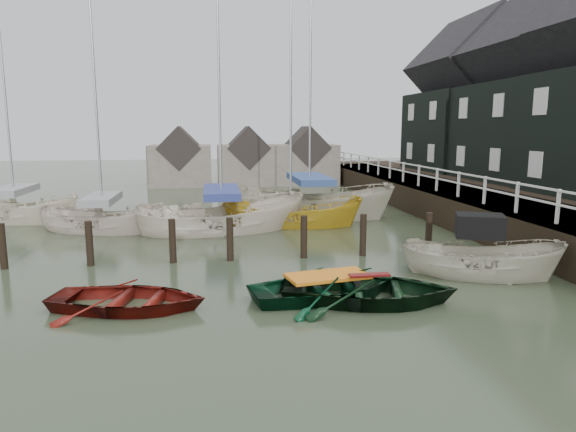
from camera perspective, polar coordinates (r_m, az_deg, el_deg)
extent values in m
plane|color=#2C3723|center=(13.88, -0.95, -7.86)|extent=(120.00, 120.00, 0.00)
cube|color=black|center=(25.86, 17.33, 3.04)|extent=(3.00, 32.00, 0.20)
cube|color=silver|center=(25.15, 14.36, 5.41)|extent=(0.06, 32.00, 0.06)
cube|color=silver|center=(25.18, 14.32, 4.50)|extent=(0.06, 32.00, 0.06)
cube|color=black|center=(28.85, 27.08, 0.26)|extent=(14.00, 38.00, 1.50)
cube|color=black|center=(30.19, 25.46, 8.39)|extent=(6.00, 7.00, 5.00)
cube|color=black|center=(30.46, 26.06, 16.39)|extent=(6.11, 7.14, 6.11)
cube|color=black|center=(36.22, 19.26, 8.83)|extent=(6.40, 7.00, 5.00)
cube|color=black|center=(36.45, 19.64, 15.52)|extent=(6.52, 7.14, 6.52)
cylinder|color=black|center=(17.69, -29.09, -3.59)|extent=(0.22, 0.22, 1.80)
cylinder|color=black|center=(16.96, -21.15, -3.53)|extent=(0.22, 0.22, 1.80)
cylinder|color=black|center=(16.59, -12.69, -3.40)|extent=(0.22, 0.22, 1.80)
cylinder|color=black|center=(16.55, -6.45, -3.25)|extent=(0.22, 0.22, 1.80)
cylinder|color=black|center=(16.80, 1.77, -3.00)|extent=(0.22, 0.22, 1.80)
cylinder|color=black|center=(17.26, 8.32, -2.76)|extent=(0.22, 0.22, 1.80)
cylinder|color=black|center=(18.05, 15.34, -2.46)|extent=(0.22, 0.22, 1.80)
cube|color=#665B51|center=(39.28, -11.84, 5.53)|extent=(4.50, 4.00, 3.00)
cube|color=#282321|center=(39.22, -11.90, 7.43)|extent=(3.18, 4.08, 3.18)
cube|color=#665B51|center=(39.31, -4.51, 5.71)|extent=(4.50, 4.00, 3.00)
cube|color=#282321|center=(39.25, -4.53, 7.61)|extent=(3.18, 4.08, 3.18)
cube|color=#665B51|center=(39.88, 1.99, 5.79)|extent=(4.50, 4.00, 3.00)
cube|color=#282321|center=(39.81, 2.00, 7.66)|extent=(3.18, 4.08, 3.18)
imported|color=#61130D|center=(12.81, -17.26, -9.84)|extent=(4.15, 3.37, 0.76)
imported|color=black|center=(13.08, 4.39, -9.00)|extent=(4.36, 3.48, 0.81)
imported|color=black|center=(12.88, 8.95, -9.40)|extent=(4.85, 3.96, 0.88)
imported|color=#B8B39D|center=(15.76, 20.56, -6.35)|extent=(4.70, 3.23, 1.70)
cube|color=black|center=(15.61, 20.52, -1.02)|extent=(1.59, 1.42, 0.65)
imported|color=beige|center=(22.66, -19.79, -1.55)|extent=(6.12, 3.99, 2.21)
cylinder|color=#B2B2B7|center=(22.31, -20.60, 12.33)|extent=(0.10, 0.10, 8.48)
cube|color=gray|center=(22.46, -19.98, 1.80)|extent=(3.35, 2.16, 0.30)
imported|color=beige|center=(21.49, -7.32, -1.64)|extent=(7.42, 3.75, 2.74)
cylinder|color=#B2B2B7|center=(21.15, -7.67, 14.25)|extent=(0.10, 0.10, 8.80)
cube|color=navy|center=(21.23, -7.41, 2.67)|extent=(4.07, 2.01, 0.30)
imported|color=gold|center=(22.63, 0.30, -0.99)|extent=(6.63, 4.00, 2.41)
cylinder|color=#B2B2B7|center=(22.28, 0.31, 13.12)|extent=(0.10, 0.10, 8.41)
imported|color=#BCB6A0|center=(24.83, 2.39, -0.05)|extent=(8.56, 5.92, 3.10)
cylinder|color=#B2B2B7|center=(24.56, 2.50, 14.39)|extent=(0.10, 0.10, 9.01)
cube|color=navy|center=(24.59, 2.42, 4.15)|extent=(4.69, 3.21, 0.30)
imported|color=beige|center=(26.61, -27.94, -0.52)|extent=(6.59, 3.90, 2.39)
cylinder|color=#B2B2B7|center=(26.29, -28.78, 9.91)|extent=(0.10, 0.10, 7.04)
cube|color=gray|center=(26.43, -28.18, 2.55)|extent=(3.61, 2.10, 0.30)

